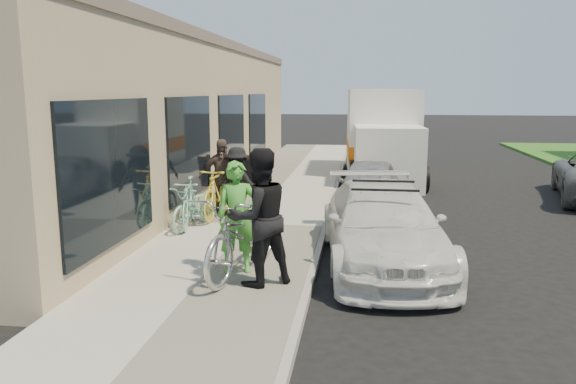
{
  "coord_description": "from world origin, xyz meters",
  "views": [
    {
      "loc": [
        0.26,
        -7.93,
        2.83
      ],
      "look_at": [
        -1.02,
        1.78,
        1.05
      ],
      "focal_mm": 35.0,
      "sensor_mm": 36.0,
      "label": 1
    }
  ],
  "objects": [
    {
      "name": "ground",
      "position": [
        0.0,
        0.0,
        0.0
      ],
      "size": [
        120.0,
        120.0,
        0.0
      ],
      "primitive_type": "plane",
      "color": "black",
      "rests_on": "ground"
    },
    {
      "name": "sidewalk",
      "position": [
        -2.0,
        3.0,
        0.07
      ],
      "size": [
        3.0,
        34.0,
        0.15
      ],
      "primitive_type": "cube",
      "color": "#ADA99B",
      "rests_on": "ground"
    },
    {
      "name": "curb",
      "position": [
        -0.45,
        3.0,
        0.07
      ],
      "size": [
        0.12,
        34.0,
        0.13
      ],
      "primitive_type": "cube",
      "color": "gray",
      "rests_on": "ground"
    },
    {
      "name": "storefront",
      "position": [
        -5.24,
        7.99,
        2.12
      ],
      "size": [
        3.6,
        20.0,
        4.22
      ],
      "color": "tan",
      "rests_on": "ground"
    },
    {
      "name": "bike_rack",
      "position": [
        -2.82,
        3.84,
        0.73
      ],
      "size": [
        0.31,
        0.64,
        0.96
      ],
      "rotation": [
        0.0,
        0.0,
        -0.4
      ],
      "color": "black",
      "rests_on": "sidewalk"
    },
    {
      "name": "sandwich_board",
      "position": [
        -2.94,
        7.28,
        0.59
      ],
      "size": [
        0.64,
        0.65,
        0.87
      ],
      "rotation": [
        0.0,
        0.0,
        0.24
      ],
      "color": "black",
      "rests_on": "sidewalk"
    },
    {
      "name": "sedan_white",
      "position": [
        0.63,
        1.09,
        0.65
      ],
      "size": [
        2.28,
        4.65,
        1.34
      ],
      "rotation": [
        0.0,
        0.0,
        0.1
      ],
      "color": "silver",
      "rests_on": "ground"
    },
    {
      "name": "sedan_silver",
      "position": [
        0.45,
        5.42,
        0.6
      ],
      "size": [
        1.71,
        3.61,
        1.19
      ],
      "primitive_type": "imported",
      "rotation": [
        0.0,
        0.0,
        -0.09
      ],
      "color": "#9E9EA3",
      "rests_on": "ground"
    },
    {
      "name": "moving_truck",
      "position": [
        0.91,
        10.68,
        1.27
      ],
      "size": [
        2.44,
        5.93,
        2.87
      ],
      "rotation": [
        0.0,
        0.0,
        0.05
      ],
      "color": "white",
      "rests_on": "ground"
    },
    {
      "name": "tandem_bike",
      "position": [
        -1.42,
        -0.1,
        0.75
      ],
      "size": [
        1.31,
        2.4,
        1.2
      ],
      "primitive_type": "imported",
      "rotation": [
        0.0,
        0.0,
        -0.24
      ],
      "color": "silver",
      "rests_on": "sidewalk"
    },
    {
      "name": "woman_rider",
      "position": [
        -1.54,
        -0.01,
        0.98
      ],
      "size": [
        0.68,
        0.52,
        1.66
      ],
      "primitive_type": "imported",
      "rotation": [
        0.0,
        0.0,
        0.22
      ],
      "color": "green",
      "rests_on": "sidewalk"
    },
    {
      "name": "man_standing",
      "position": [
        -1.12,
        -0.51,
        1.11
      ],
      "size": [
        1.18,
        1.14,
        1.91
      ],
      "primitive_type": "imported",
      "rotation": [
        0.0,
        0.0,
        3.78
      ],
      "color": "black",
      "rests_on": "sidewalk"
    },
    {
      "name": "cruiser_bike_a",
      "position": [
        -3.12,
        2.64,
        0.64
      ],
      "size": [
        0.71,
        1.67,
        0.97
      ],
      "primitive_type": "imported",
      "rotation": [
        0.0,
        0.0,
        0.16
      ],
      "color": "#83C3B1",
      "rests_on": "sidewalk"
    },
    {
      "name": "cruiser_bike_b",
      "position": [
        -2.98,
        2.55,
        0.57
      ],
      "size": [
        0.89,
        1.69,
        0.85
      ],
      "primitive_type": "imported",
      "rotation": [
        0.0,
        0.0,
        -0.21
      ],
      "color": "#83C3B1",
      "rests_on": "sidewalk"
    },
    {
      "name": "cruiser_bike_c",
      "position": [
        -2.74,
        3.51,
        0.71
      ],
      "size": [
        0.65,
        1.88,
        1.11
      ],
      "primitive_type": "imported",
      "rotation": [
        0.0,
        0.0,
        -0.07
      ],
      "color": "gold",
      "rests_on": "sidewalk"
    },
    {
      "name": "bystander_a",
      "position": [
        -2.36,
        3.64,
        0.9
      ],
      "size": [
        1.06,
        0.75,
        1.5
      ],
      "primitive_type": "imported",
      "rotation": [
        0.0,
        0.0,
        2.93
      ],
      "color": "black",
      "rests_on": "sidewalk"
    },
    {
      "name": "bystander_b",
      "position": [
        -2.73,
        3.75,
        0.98
      ],
      "size": [
        1.02,
        0.54,
        1.66
      ],
      "primitive_type": "imported",
      "rotation": [
        0.0,
        0.0,
        0.15
      ],
      "color": "brown",
      "rests_on": "sidewalk"
    }
  ]
}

